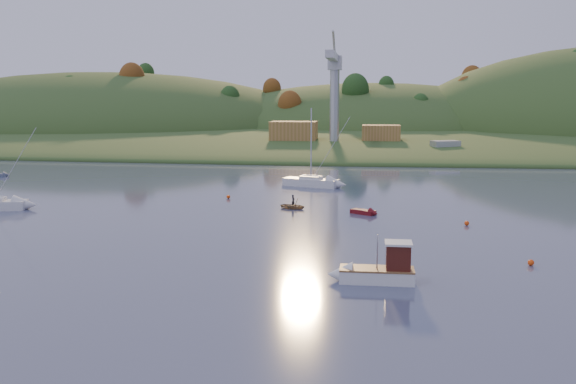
# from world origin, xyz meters

# --- Properties ---
(ground) EXTENTS (500.00, 500.00, 0.00)m
(ground) POSITION_xyz_m (0.00, 0.00, 0.00)
(ground) COLOR #333E53
(ground) RESTS_ON ground
(far_shore) EXTENTS (620.00, 220.00, 1.50)m
(far_shore) POSITION_xyz_m (0.00, 230.00, 0.00)
(far_shore) COLOR #325020
(far_shore) RESTS_ON ground
(shore_slope) EXTENTS (640.00, 150.00, 7.00)m
(shore_slope) POSITION_xyz_m (0.00, 165.00, 0.00)
(shore_slope) COLOR #325020
(shore_slope) RESTS_ON ground
(hill_left) EXTENTS (170.00, 140.00, 44.00)m
(hill_left) POSITION_xyz_m (-90.00, 200.00, 0.00)
(hill_left) COLOR #325020
(hill_left) RESTS_ON ground
(hill_center) EXTENTS (140.00, 120.00, 36.00)m
(hill_center) POSITION_xyz_m (10.00, 210.00, 0.00)
(hill_center) COLOR #325020
(hill_center) RESTS_ON ground
(hillside_trees) EXTENTS (280.00, 50.00, 32.00)m
(hillside_trees) POSITION_xyz_m (0.00, 185.00, 0.00)
(hillside_trees) COLOR #1D4719
(hillside_trees) RESTS_ON ground
(wharf) EXTENTS (42.00, 16.00, 2.40)m
(wharf) POSITION_xyz_m (5.00, 122.00, 1.20)
(wharf) COLOR slate
(wharf) RESTS_ON ground
(shed_west) EXTENTS (11.00, 8.00, 4.80)m
(shed_west) POSITION_xyz_m (-8.00, 123.00, 4.80)
(shed_west) COLOR olive
(shed_west) RESTS_ON wharf
(shed_east) EXTENTS (9.00, 7.00, 4.00)m
(shed_east) POSITION_xyz_m (13.00, 124.00, 4.40)
(shed_east) COLOR olive
(shed_east) RESTS_ON wharf
(dock_crane) EXTENTS (3.20, 28.00, 20.30)m
(dock_crane) POSITION_xyz_m (2.00, 118.39, 17.17)
(dock_crane) COLOR #B7B7BC
(dock_crane) RESTS_ON wharf
(fishing_boat) EXTENTS (6.35, 2.05, 4.04)m
(fishing_boat) POSITION_xyz_m (11.62, 13.96, 0.89)
(fishing_boat) COLOR white
(fishing_boat) RESTS_ON ground
(sailboat_far) EXTENTS (8.74, 5.00, 11.62)m
(sailboat_far) POSITION_xyz_m (2.30, 62.70, 0.75)
(sailboat_far) COLOR silver
(sailboat_far) RESTS_ON ground
(canoe) EXTENTS (3.63, 3.07, 0.64)m
(canoe) POSITION_xyz_m (2.11, 43.41, 0.32)
(canoe) COLOR #9D7F57
(canoe) RESTS_ON ground
(paddler) EXTENTS (0.50, 0.61, 1.45)m
(paddler) POSITION_xyz_m (2.11, 43.41, 0.72)
(paddler) COLOR black
(paddler) RESTS_ON ground
(red_tender) EXTENTS (3.50, 2.81, 1.16)m
(red_tender) POSITION_xyz_m (11.05, 40.77, 0.24)
(red_tender) COLOR maroon
(red_tender) RESTS_ON ground
(grey_dinghy) EXTENTS (3.52, 2.25, 1.23)m
(grey_dinghy) POSITION_xyz_m (-50.07, 67.15, 0.25)
(grey_dinghy) COLOR slate
(grey_dinghy) RESTS_ON ground
(work_vessel) EXTENTS (14.91, 10.37, 3.62)m
(work_vessel) POSITION_xyz_m (26.89, 112.06, 1.29)
(work_vessel) COLOR #505869
(work_vessel) RESTS_ON ground
(buoy_0) EXTENTS (0.50, 0.50, 0.50)m
(buoy_0) POSITION_xyz_m (24.24, 20.27, 0.25)
(buoy_0) COLOR #FF490D
(buoy_0) RESTS_ON ground
(buoy_1) EXTENTS (0.50, 0.50, 0.50)m
(buoy_1) POSITION_xyz_m (21.35, 35.93, 0.25)
(buoy_1) COLOR #FF490D
(buoy_1) RESTS_ON ground
(buoy_2) EXTENTS (0.50, 0.50, 0.50)m
(buoy_2) POSITION_xyz_m (-7.33, 49.81, 0.25)
(buoy_2) COLOR #FF490D
(buoy_2) RESTS_ON ground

